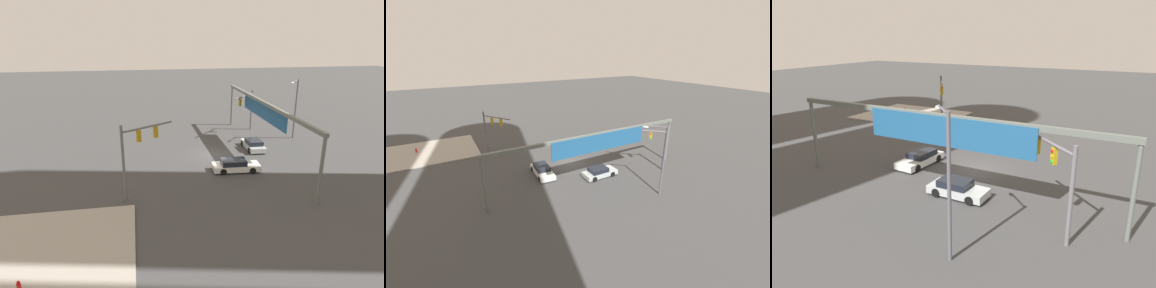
{
  "view_description": "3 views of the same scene",
  "coord_description": "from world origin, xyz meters",
  "views": [
    {
      "loc": [
        33.76,
        -8.3,
        13.07
      ],
      "look_at": [
        2.97,
        -2.95,
        2.49
      ],
      "focal_mm": 30.68,
      "sensor_mm": 36.0,
      "label": 1
    },
    {
      "loc": [
        14.87,
        27.58,
        14.65
      ],
      "look_at": [
        -1.87,
        -1.26,
        2.08
      ],
      "focal_mm": 23.26,
      "sensor_mm": 36.0,
      "label": 2
    },
    {
      "loc": [
        -12.49,
        25.13,
        10.99
      ],
      "look_at": [
        1.67,
        -1.21,
        1.69
      ],
      "focal_mm": 33.32,
      "sensor_mm": 36.0,
      "label": 3
    }
  ],
  "objects": [
    {
      "name": "streetlamp_curved_arm",
      "position": [
        -4.32,
        11.59,
        4.49
      ],
      "size": [
        1.88,
        1.93,
        7.7
      ],
      "rotation": [
        0.0,
        0.0,
        -0.8
      ],
      "color": "#5A5B65",
      "rests_on": "ground"
    },
    {
      "name": "fire_hydrant_on_curb",
      "position": [
        18.58,
        -14.86,
        0.49
      ],
      "size": [
        0.33,
        0.22,
        0.71
      ],
      "color": "red",
      "rests_on": "sidewalk_corner"
    },
    {
      "name": "sedan_car_approaching",
      "position": [
        4.71,
        1.14,
        0.58
      ],
      "size": [
        2.17,
        4.8,
        1.21
      ],
      "rotation": [
        0.0,
        0.0,
        1.5
      ],
      "color": "silver",
      "rests_on": "ground"
    },
    {
      "name": "overhead_sign_gantry",
      "position": [
        -0.26,
        5.73,
        5.02
      ],
      "size": [
        24.94,
        0.43,
        5.96
      ],
      "color": "slate",
      "rests_on": "ground"
    },
    {
      "name": "ground_plane",
      "position": [
        0.0,
        0.0,
        0.0
      ],
      "size": [
        186.17,
        186.17,
        0.0
      ],
      "primitive_type": "plane",
      "color": "#3D3E3E"
    },
    {
      "name": "traffic_signal_near_corner",
      "position": [
        8.47,
        -8.53,
        4.34
      ],
      "size": [
        2.83,
        4.3,
        6.42
      ],
      "rotation": [
        0.0,
        0.0,
        2.14
      ],
      "color": "slate",
      "rests_on": "ground"
    },
    {
      "name": "traffic_signal_opposite_side",
      "position": [
        -8.45,
        6.75,
        3.84
      ],
      "size": [
        3.94,
        3.84,
        5.68
      ],
      "rotation": [
        0.0,
        0.0,
        -0.77
      ],
      "color": "slate",
      "rests_on": "ground"
    },
    {
      "name": "sidewalk_corner",
      "position": [
        17.02,
        -14.3,
        0.07
      ],
      "size": [
        13.56,
        10.92,
        0.15
      ],
      "primitive_type": "cube",
      "color": "#9C968B",
      "rests_on": "ground"
    },
    {
      "name": "sedan_car_waiting_far",
      "position": [
        -1.21,
        5.13,
        0.57
      ],
      "size": [
        4.27,
        1.95,
        1.21
      ],
      "rotation": [
        0.0,
        0.0,
        3.13
      ],
      "color": "#ABB6B7",
      "rests_on": "ground"
    }
  ]
}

